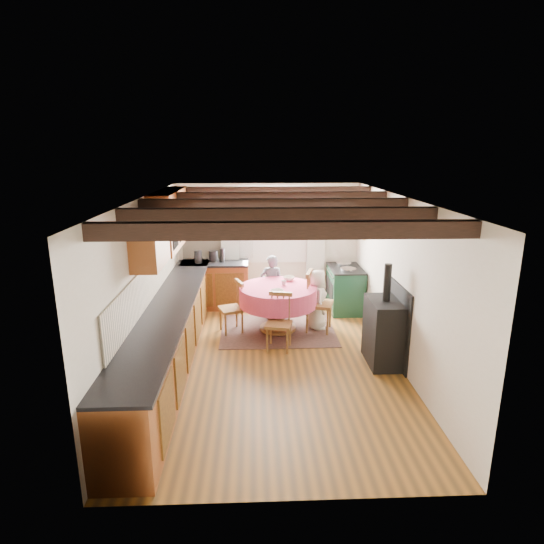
{
  "coord_description": "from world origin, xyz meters",
  "views": [
    {
      "loc": [
        -0.29,
        -6.06,
        3.02
      ],
      "look_at": [
        0.0,
        0.8,
        1.15
      ],
      "focal_mm": 29.65,
      "sensor_mm": 36.0,
      "label": 1
    }
  ],
  "objects_px": {
    "chair_left": "(231,307)",
    "aga_range": "(345,288)",
    "dining_table": "(278,309)",
    "cup": "(284,283)",
    "cast_iron_stove": "(385,315)",
    "chair_right": "(319,302)",
    "child_right": "(317,300)",
    "child_far": "(272,286)",
    "chair_near": "(279,322)"
  },
  "relations": [
    {
      "from": "child_far",
      "to": "child_right",
      "type": "height_order",
      "value": "child_far"
    },
    {
      "from": "dining_table",
      "to": "child_far",
      "type": "bearing_deg",
      "value": 95.86
    },
    {
      "from": "cast_iron_stove",
      "to": "child_right",
      "type": "relative_size",
      "value": 1.42
    },
    {
      "from": "chair_left",
      "to": "child_right",
      "type": "height_order",
      "value": "child_right"
    },
    {
      "from": "chair_near",
      "to": "cup",
      "type": "xyz_separation_m",
      "value": [
        0.13,
        0.86,
        0.38
      ]
    },
    {
      "from": "chair_left",
      "to": "cast_iron_stove",
      "type": "relative_size",
      "value": 0.6
    },
    {
      "from": "child_far",
      "to": "cast_iron_stove",
      "type": "bearing_deg",
      "value": 129.46
    },
    {
      "from": "cup",
      "to": "chair_left",
      "type": "bearing_deg",
      "value": -172.3
    },
    {
      "from": "chair_near",
      "to": "cast_iron_stove",
      "type": "xyz_separation_m",
      "value": [
        1.49,
        -0.51,
        0.3
      ]
    },
    {
      "from": "cast_iron_stove",
      "to": "cup",
      "type": "height_order",
      "value": "cast_iron_stove"
    },
    {
      "from": "dining_table",
      "to": "cup",
      "type": "height_order",
      "value": "cup"
    },
    {
      "from": "dining_table",
      "to": "cast_iron_stove",
      "type": "distance_m",
      "value": 1.97
    },
    {
      "from": "dining_table",
      "to": "chair_near",
      "type": "bearing_deg",
      "value": -92.12
    },
    {
      "from": "cast_iron_stove",
      "to": "aga_range",
      "type": "bearing_deg",
      "value": 92.78
    },
    {
      "from": "chair_right",
      "to": "aga_range",
      "type": "bearing_deg",
      "value": -15.87
    },
    {
      "from": "dining_table",
      "to": "child_far",
      "type": "relative_size",
      "value": 1.12
    },
    {
      "from": "dining_table",
      "to": "aga_range",
      "type": "bearing_deg",
      "value": 36.45
    },
    {
      "from": "child_right",
      "to": "child_far",
      "type": "bearing_deg",
      "value": 44.62
    },
    {
      "from": "dining_table",
      "to": "chair_left",
      "type": "distance_m",
      "value": 0.8
    },
    {
      "from": "chair_near",
      "to": "child_far",
      "type": "height_order",
      "value": "child_far"
    },
    {
      "from": "chair_left",
      "to": "cast_iron_stove",
      "type": "xyz_separation_m",
      "value": [
        2.26,
        -1.25,
        0.3
      ]
    },
    {
      "from": "dining_table",
      "to": "child_right",
      "type": "bearing_deg",
      "value": 7.16
    },
    {
      "from": "dining_table",
      "to": "chair_right",
      "type": "distance_m",
      "value": 0.72
    },
    {
      "from": "chair_left",
      "to": "child_right",
      "type": "distance_m",
      "value": 1.49
    },
    {
      "from": "cast_iron_stove",
      "to": "child_right",
      "type": "height_order",
      "value": "cast_iron_stove"
    },
    {
      "from": "chair_left",
      "to": "aga_range",
      "type": "xyz_separation_m",
      "value": [
        2.15,
        1.02,
        -0.02
      ]
    },
    {
      "from": "aga_range",
      "to": "cup",
      "type": "distance_m",
      "value": 1.59
    },
    {
      "from": "child_far",
      "to": "child_right",
      "type": "bearing_deg",
      "value": 141.31
    },
    {
      "from": "dining_table",
      "to": "chair_near",
      "type": "height_order",
      "value": "chair_near"
    },
    {
      "from": "cast_iron_stove",
      "to": "child_far",
      "type": "bearing_deg",
      "value": 127.52
    },
    {
      "from": "chair_left",
      "to": "dining_table",
      "type": "bearing_deg",
      "value": 71.64
    },
    {
      "from": "cup",
      "to": "child_right",
      "type": "bearing_deg",
      "value": -1.61
    },
    {
      "from": "child_right",
      "to": "cup",
      "type": "xyz_separation_m",
      "value": [
        -0.58,
        0.02,
        0.31
      ]
    },
    {
      "from": "cast_iron_stove",
      "to": "chair_right",
      "type": "bearing_deg",
      "value": 121.59
    },
    {
      "from": "dining_table",
      "to": "chair_right",
      "type": "xyz_separation_m",
      "value": [
        0.7,
        -0.03,
        0.13
      ]
    },
    {
      "from": "chair_near",
      "to": "dining_table",
      "type": "bearing_deg",
      "value": 100.72
    },
    {
      "from": "chair_left",
      "to": "child_right",
      "type": "xyz_separation_m",
      "value": [
        1.48,
        0.11,
        0.08
      ]
    },
    {
      "from": "aga_range",
      "to": "child_far",
      "type": "xyz_separation_m",
      "value": [
        -1.43,
        -0.26,
        0.15
      ]
    },
    {
      "from": "child_far",
      "to": "dining_table",
      "type": "bearing_deg",
      "value": 97.81
    },
    {
      "from": "chair_right",
      "to": "cast_iron_stove",
      "type": "bearing_deg",
      "value": -132.04
    },
    {
      "from": "dining_table",
      "to": "aga_range",
      "type": "relative_size",
      "value": 1.4
    },
    {
      "from": "cast_iron_stove",
      "to": "chair_left",
      "type": "bearing_deg",
      "value": 151.12
    },
    {
      "from": "cast_iron_stove",
      "to": "child_far",
      "type": "distance_m",
      "value": 2.53
    },
    {
      "from": "chair_right",
      "to": "cast_iron_stove",
      "type": "relative_size",
      "value": 0.71
    },
    {
      "from": "aga_range",
      "to": "chair_right",
      "type": "bearing_deg",
      "value": -122.24
    },
    {
      "from": "chair_right",
      "to": "child_right",
      "type": "height_order",
      "value": "chair_right"
    },
    {
      "from": "chair_right",
      "to": "child_far",
      "type": "height_order",
      "value": "child_far"
    },
    {
      "from": "child_far",
      "to": "child_right",
      "type": "distance_m",
      "value": 1.0
    },
    {
      "from": "cast_iron_stove",
      "to": "child_far",
      "type": "xyz_separation_m",
      "value": [
        -1.54,
        2.0,
        -0.16
      ]
    },
    {
      "from": "chair_near",
      "to": "cup",
      "type": "relative_size",
      "value": 10.17
    }
  ]
}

